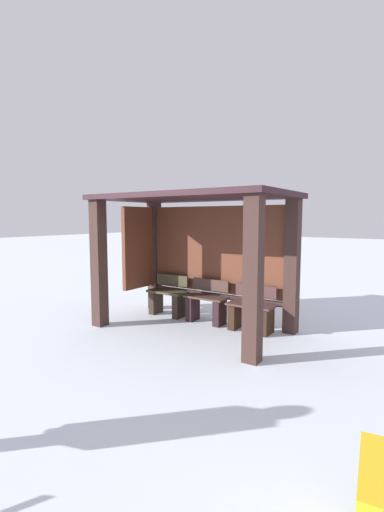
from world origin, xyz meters
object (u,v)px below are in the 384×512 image
bus_shelter (194,235)px  bench_center_inside (207,305)px  bench_left_inside (168,298)px  bench_right_inside (251,312)px

bus_shelter → bench_center_inside: bus_shelter is taller
bus_shelter → bench_left_inside: bus_shelter is taller
bench_center_inside → bench_right_inside: bearing=0.0°
bench_left_inside → bench_right_inside: bench_left_inside is taller
bench_left_inside → bench_center_inside: 0.85m
bus_shelter → bench_center_inside: 1.24m
bench_left_inside → bench_right_inside: 1.70m
bus_shelter → bench_right_inside: size_ratio=4.17×
bus_shelter → bench_left_inside: size_ratio=4.17×
bench_center_inside → bench_right_inside: bench_center_inside is taller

